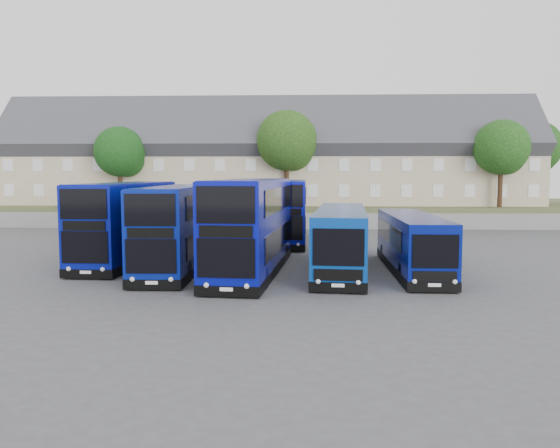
{
  "coord_description": "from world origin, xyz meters",
  "views": [
    {
      "loc": [
        3.48,
        -26.86,
        5.15
      ],
      "look_at": [
        2.19,
        4.99,
        2.2
      ],
      "focal_mm": 35.0,
      "sensor_mm": 36.0,
      "label": 1
    }
  ],
  "objects_px": {
    "coach_east_a": "(341,240)",
    "tree_east": "(503,150)",
    "dd_front_left": "(127,223)",
    "dd_front_mid": "(177,229)",
    "tree_mid": "(288,143)",
    "tree_far": "(536,149)",
    "tree_west": "(121,154)"
  },
  "relations": [
    {
      "from": "tree_far",
      "to": "tree_east",
      "type": "bearing_deg",
      "value": -130.6
    },
    {
      "from": "dd_front_left",
      "to": "tree_west",
      "type": "height_order",
      "value": "tree_west"
    },
    {
      "from": "coach_east_a",
      "to": "tree_far",
      "type": "distance_m",
      "value": 38.08
    },
    {
      "from": "tree_east",
      "to": "tree_far",
      "type": "relative_size",
      "value": 0.94
    },
    {
      "from": "tree_east",
      "to": "dd_front_left",
      "type": "bearing_deg",
      "value": -144.5
    },
    {
      "from": "tree_west",
      "to": "tree_far",
      "type": "distance_m",
      "value": 42.58
    },
    {
      "from": "tree_mid",
      "to": "tree_east",
      "type": "bearing_deg",
      "value": -1.43
    },
    {
      "from": "dd_front_left",
      "to": "tree_mid",
      "type": "distance_m",
      "value": 23.64
    },
    {
      "from": "coach_east_a",
      "to": "tree_east",
      "type": "distance_m",
      "value": 28.97
    },
    {
      "from": "tree_mid",
      "to": "tree_east",
      "type": "distance_m",
      "value": 20.02
    },
    {
      "from": "tree_east",
      "to": "tree_mid",
      "type": "bearing_deg",
      "value": 178.57
    },
    {
      "from": "tree_mid",
      "to": "tree_far",
      "type": "height_order",
      "value": "tree_mid"
    },
    {
      "from": "coach_east_a",
      "to": "tree_far",
      "type": "bearing_deg",
      "value": 58.12
    },
    {
      "from": "dd_front_left",
      "to": "tree_west",
      "type": "relative_size",
      "value": 1.52
    },
    {
      "from": "dd_front_left",
      "to": "tree_far",
      "type": "xyz_separation_m",
      "value": [
        34.9,
        27.61,
        5.47
      ]
    },
    {
      "from": "tree_far",
      "to": "dd_front_mid",
      "type": "bearing_deg",
      "value": -136.08
    },
    {
      "from": "dd_front_left",
      "to": "tree_east",
      "type": "relative_size",
      "value": 1.43
    },
    {
      "from": "coach_east_a",
      "to": "tree_west",
      "type": "xyz_separation_m",
      "value": [
        -19.41,
        23.04,
        5.44
      ]
    },
    {
      "from": "dd_front_mid",
      "to": "coach_east_a",
      "type": "xyz_separation_m",
      "value": [
        8.75,
        0.14,
        -0.57
      ]
    },
    {
      "from": "dd_front_left",
      "to": "tree_mid",
      "type": "relative_size",
      "value": 1.27
    },
    {
      "from": "coach_east_a",
      "to": "tree_east",
      "type": "height_order",
      "value": "tree_east"
    },
    {
      "from": "coach_east_a",
      "to": "tree_far",
      "type": "height_order",
      "value": "tree_far"
    },
    {
      "from": "dd_front_mid",
      "to": "coach_east_a",
      "type": "relative_size",
      "value": 0.92
    },
    {
      "from": "dd_front_left",
      "to": "dd_front_mid",
      "type": "bearing_deg",
      "value": -33.51
    },
    {
      "from": "dd_front_left",
      "to": "tree_east",
      "type": "distance_m",
      "value": 35.86
    },
    {
      "from": "dd_front_mid",
      "to": "dd_front_left",
      "type": "bearing_deg",
      "value": 143.14
    },
    {
      "from": "tree_west",
      "to": "tree_far",
      "type": "height_order",
      "value": "tree_far"
    },
    {
      "from": "dd_front_left",
      "to": "tree_far",
      "type": "bearing_deg",
      "value": 40.6
    },
    {
      "from": "tree_east",
      "to": "tree_far",
      "type": "xyz_separation_m",
      "value": [
        6.0,
        7.0,
        0.34
      ]
    },
    {
      "from": "tree_mid",
      "to": "tree_far",
      "type": "xyz_separation_m",
      "value": [
        26.0,
        6.5,
        -0.34
      ]
    },
    {
      "from": "coach_east_a",
      "to": "tree_mid",
      "type": "height_order",
      "value": "tree_mid"
    },
    {
      "from": "dd_front_mid",
      "to": "tree_west",
      "type": "xyz_separation_m",
      "value": [
        -10.66,
        23.17,
        4.87
      ]
    }
  ]
}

